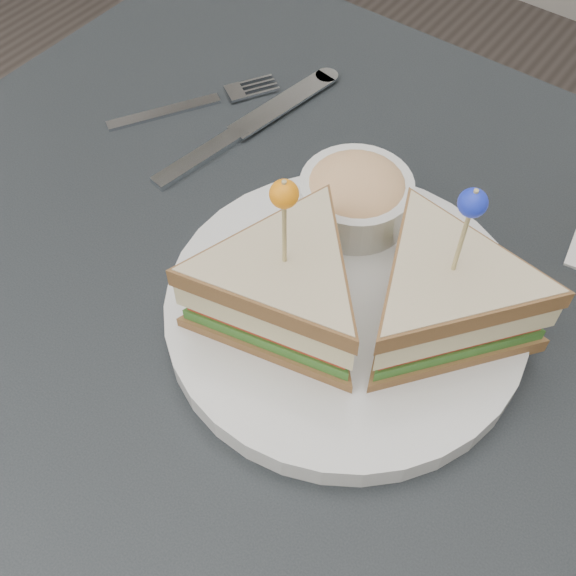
# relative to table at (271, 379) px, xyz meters

# --- Properties ---
(table) EXTENTS (0.80, 0.80, 0.75)m
(table) POSITION_rel_table_xyz_m (0.00, 0.00, 0.00)
(table) COLOR black
(table) RESTS_ON ground
(plate_meal) EXTENTS (0.34, 0.34, 0.16)m
(plate_meal) POSITION_rel_table_xyz_m (0.05, 0.04, 0.12)
(plate_meal) COLOR white
(plate_meal) RESTS_ON table
(cutlery_fork) EXTENTS (0.10, 0.16, 0.00)m
(cutlery_fork) POSITION_rel_table_xyz_m (-0.21, 0.17, 0.08)
(cutlery_fork) COLOR silver
(cutlery_fork) RESTS_ON table
(cutlery_knife) EXTENTS (0.06, 0.23, 0.01)m
(cutlery_knife) POSITION_rel_table_xyz_m (-0.15, 0.16, 0.08)
(cutlery_knife) COLOR silver
(cutlery_knife) RESTS_ON table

